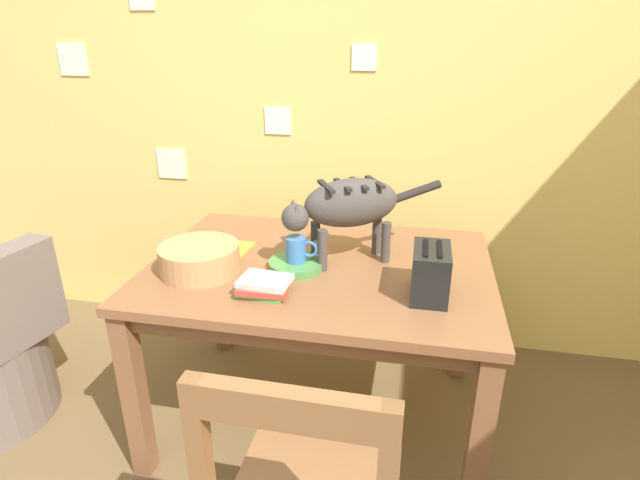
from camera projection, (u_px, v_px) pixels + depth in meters
wall_rear at (362, 98)px, 2.40m from camera, size 4.37×0.11×2.50m
dining_table at (320, 284)px, 1.96m from camera, size 1.28×0.93×0.72m
cat at (348, 206)px, 1.87m from camera, size 0.57×0.34×0.33m
saucer_bowl at (296, 265)px, 1.89m from camera, size 0.21×0.21×0.03m
coffee_mug at (297, 249)px, 1.87m from camera, size 0.12×0.08×0.09m
magazine at (216, 250)px, 2.05m from camera, size 0.27×0.25×0.01m
book_stack at (264, 286)px, 1.71m from camera, size 0.19×0.14×0.06m
wicker_basket at (200, 258)px, 1.85m from camera, size 0.29×0.29×0.10m
toaster at (430, 273)px, 1.67m from camera, size 0.12×0.20×0.18m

